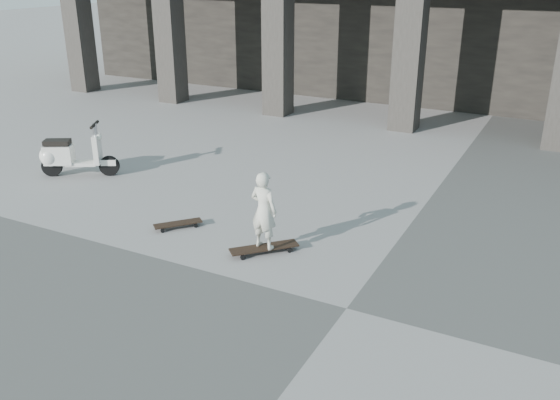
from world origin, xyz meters
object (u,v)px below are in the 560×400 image
at_px(longboard, 264,248).
at_px(scooter, 66,155).
at_px(skateboard_spare, 178,224).
at_px(child, 264,210).

height_order(longboard, scooter, scooter).
distance_m(longboard, skateboard_spare, 1.64).
relative_size(longboard, scooter, 0.64).
height_order(skateboard_spare, scooter, scooter).
bearing_deg(skateboard_spare, scooter, 114.44).
bearing_deg(child, skateboard_spare, 0.97).
xyz_separation_m(longboard, skateboard_spare, (-1.63, 0.14, -0.01)).
bearing_deg(longboard, child, -46.15).
bearing_deg(child, longboard, 5.80).
relative_size(skateboard_spare, child, 0.61).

